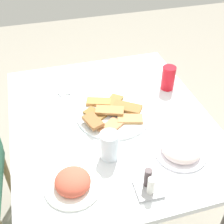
# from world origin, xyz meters

# --- Properties ---
(ground_plane) EXTENTS (6.00, 6.00, 0.00)m
(ground_plane) POSITION_xyz_m (0.00, 0.00, 0.00)
(ground_plane) COLOR gray
(dining_table) EXTENTS (1.03, 0.87, 0.75)m
(dining_table) POSITION_xyz_m (0.00, 0.00, 0.66)
(dining_table) COLOR white
(dining_table) RESTS_ON ground_plane
(pide_platter) EXTENTS (0.34, 0.34, 0.04)m
(pide_platter) POSITION_xyz_m (0.02, -0.01, 0.76)
(pide_platter) COLOR white
(pide_platter) RESTS_ON dining_table
(salad_plate_greens) EXTENTS (0.20, 0.20, 0.07)m
(salad_plate_greens) POSITION_xyz_m (-0.32, 0.23, 0.77)
(salad_plate_greens) COLOR white
(salad_plate_greens) RESTS_ON dining_table
(salad_plate_rice) EXTENTS (0.20, 0.20, 0.07)m
(salad_plate_rice) POSITION_xyz_m (-0.28, -0.20, 0.77)
(salad_plate_rice) COLOR white
(salad_plate_rice) RESTS_ON dining_table
(soda_can) EXTENTS (0.09, 0.09, 0.12)m
(soda_can) POSITION_xyz_m (0.15, -0.34, 0.81)
(soda_can) COLOR red
(soda_can) RESTS_ON dining_table
(drinking_glass) EXTENTS (0.07, 0.07, 0.12)m
(drinking_glass) POSITION_xyz_m (-0.21, 0.07, 0.80)
(drinking_glass) COLOR silver
(drinking_glass) RESTS_ON dining_table
(paper_napkin) EXTENTS (0.17, 0.17, 0.00)m
(paper_napkin) POSITION_xyz_m (0.32, 0.19, 0.75)
(paper_napkin) COLOR white
(paper_napkin) RESTS_ON dining_table
(fork) EXTENTS (0.18, 0.06, 0.00)m
(fork) POSITION_xyz_m (0.32, 0.17, 0.75)
(fork) COLOR silver
(fork) RESTS_ON paper_napkin
(spoon) EXTENTS (0.18, 0.06, 0.00)m
(spoon) POSITION_xyz_m (0.32, 0.21, 0.75)
(spoon) COLOR silver
(spoon) RESTS_ON paper_napkin
(condiment_caddy) EXTENTS (0.09, 0.09, 0.09)m
(condiment_caddy) POSITION_xyz_m (-0.40, -0.02, 0.77)
(condiment_caddy) COLOR #B2B2B7
(condiment_caddy) RESTS_ON dining_table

